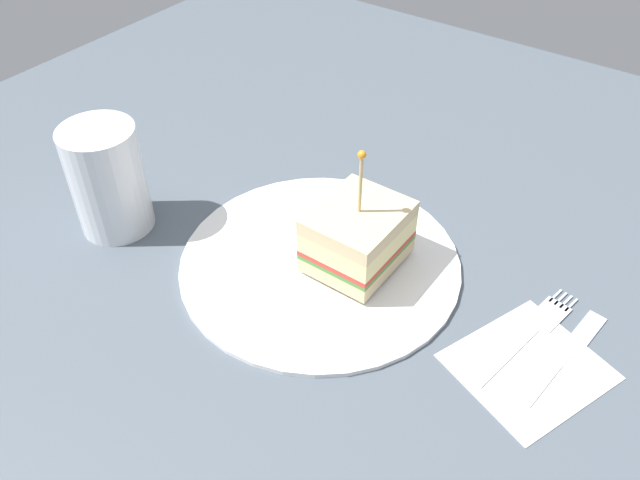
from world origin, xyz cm
name	(u,v)px	position (x,y,z in cm)	size (l,w,h in cm)	color
ground_plane	(320,272)	(0.00, 0.00, -1.00)	(107.42, 107.42, 2.00)	#4C5660
plate	(320,260)	(0.00, 0.00, 0.45)	(25.09, 25.09, 0.90)	white
sandwich_half_center	(358,236)	(-2.84, -1.62, 3.67)	(6.97, 8.30, 11.47)	beige
drink_glass	(109,185)	(19.09, 6.66, 4.61)	(6.85, 6.85, 10.50)	beige
napkin	(528,366)	(-19.67, -0.02, 0.07)	(10.70, 9.63, 0.15)	beige
fork	(538,325)	(-18.72, -4.36, 0.18)	(3.42, 13.02, 0.35)	silver
knife	(569,353)	(-21.74, -3.02, 0.18)	(2.52, 12.34, 0.35)	silver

